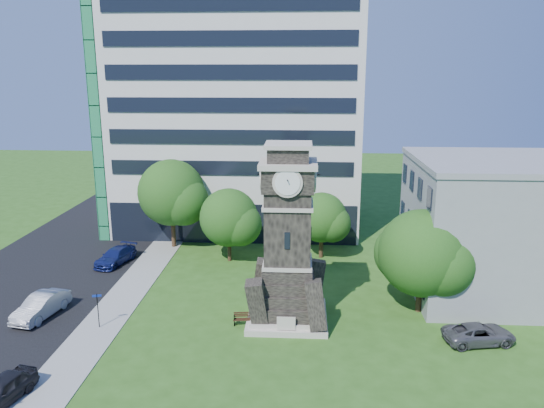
# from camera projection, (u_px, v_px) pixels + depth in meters

# --- Properties ---
(ground) EXTENTS (160.00, 160.00, 0.00)m
(ground) POSITION_uv_depth(u_px,v_px,m) (241.00, 332.00, 34.92)
(ground) COLOR #2B5317
(ground) RESTS_ON ground
(sidewalk) EXTENTS (3.00, 70.00, 0.06)m
(sidewalk) POSITION_uv_depth(u_px,v_px,m) (125.00, 296.00, 40.31)
(sidewalk) COLOR gray
(sidewalk) RESTS_ON ground
(street) EXTENTS (14.00, 80.00, 0.02)m
(street) POSITION_uv_depth(u_px,v_px,m) (16.00, 294.00, 40.81)
(street) COLOR black
(street) RESTS_ON ground
(clock_tower) EXTENTS (5.40, 5.40, 12.22)m
(clock_tower) POSITION_uv_depth(u_px,v_px,m) (288.00, 247.00, 35.40)
(clock_tower) COLOR beige
(clock_tower) RESTS_ON ground
(office_tall) EXTENTS (26.20, 15.11, 28.60)m
(office_tall) POSITION_uv_depth(u_px,v_px,m) (237.00, 95.00, 56.68)
(office_tall) COLOR silver
(office_tall) RESTS_ON ground
(office_low) EXTENTS (15.20, 12.20, 10.40)m
(office_low) POSITION_uv_depth(u_px,v_px,m) (513.00, 227.00, 40.24)
(office_low) COLOR gray
(office_low) RESTS_ON ground
(car_street_south) EXTENTS (2.56, 4.43, 1.42)m
(car_street_south) POSITION_uv_depth(u_px,v_px,m) (1.00, 391.00, 27.22)
(car_street_south) COLOR black
(car_street_south) RESTS_ON ground
(car_street_mid) EXTENTS (2.54, 4.99, 1.57)m
(car_street_mid) POSITION_uv_depth(u_px,v_px,m) (41.00, 306.00, 36.90)
(car_street_mid) COLOR #9B9DA2
(car_street_mid) RESTS_ON ground
(car_street_north) EXTENTS (3.05, 5.09, 1.38)m
(car_street_north) POSITION_uv_depth(u_px,v_px,m) (116.00, 256.00, 47.12)
(car_street_north) COLOR navy
(car_street_north) RESTS_ON ground
(car_east_lot) EXTENTS (4.79, 2.85, 1.25)m
(car_east_lot) POSITION_uv_depth(u_px,v_px,m) (479.00, 334.00, 33.33)
(car_east_lot) COLOR #535257
(car_east_lot) RESTS_ON ground
(park_bench) EXTENTS (1.75, 0.47, 0.90)m
(park_bench) POSITION_uv_depth(u_px,v_px,m) (246.00, 318.00, 35.75)
(park_bench) COLOR black
(park_bench) RESTS_ON ground
(street_sign) EXTENTS (0.59, 0.06, 2.46)m
(street_sign) POSITION_uv_depth(u_px,v_px,m) (98.00, 307.00, 35.06)
(street_sign) COLOR black
(street_sign) RESTS_ON ground
(tree_nw) EXTENTS (6.99, 6.36, 8.63)m
(tree_nw) POSITION_uv_depth(u_px,v_px,m) (173.00, 195.00, 50.55)
(tree_nw) COLOR #332114
(tree_nw) RESTS_ON ground
(tree_nc) EXTENTS (5.72, 5.20, 6.66)m
(tree_nc) POSITION_uv_depth(u_px,v_px,m) (230.00, 219.00, 47.10)
(tree_nc) COLOR #332114
(tree_nc) RESTS_ON ground
(tree_ne) EXTENTS (5.01, 4.55, 6.09)m
(tree_ne) POSITION_uv_depth(u_px,v_px,m) (322.00, 219.00, 48.02)
(tree_ne) COLOR #332114
(tree_ne) RESTS_ON ground
(tree_east) EXTENTS (6.76, 6.14, 7.45)m
(tree_east) POSITION_uv_depth(u_px,v_px,m) (423.00, 255.00, 36.91)
(tree_east) COLOR #332114
(tree_east) RESTS_ON ground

